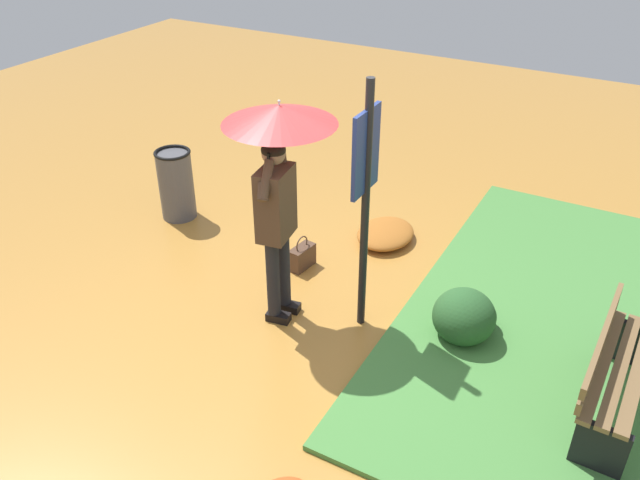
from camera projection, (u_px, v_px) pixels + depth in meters
ground_plane at (289, 319)px, 6.04m from camera, size 18.00×18.00×0.00m
grass_verge at (638, 345)px, 5.68m from camera, size 4.80×4.00×0.05m
person_with_umbrella at (278, 159)px, 5.36m from camera, size 0.96×0.96×2.04m
info_sign_post at (365, 181)px, 5.26m from camera, size 0.44×0.07×2.30m
handbag at (302, 257)px, 6.72m from camera, size 0.32×0.18×0.37m
park_bench at (612, 372)px, 4.85m from camera, size 1.40×0.41×0.75m
trash_bin at (176, 184)px, 7.50m from camera, size 0.42×0.42×0.83m
shrub_cluster at (467, 317)px, 5.70m from camera, size 0.61×0.55×0.50m
leaf_pile_near_person at (385, 233)px, 7.21m from camera, size 0.75×0.60×0.17m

